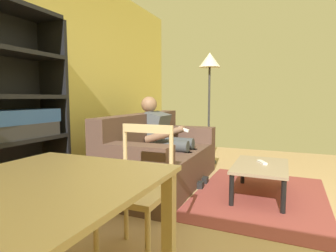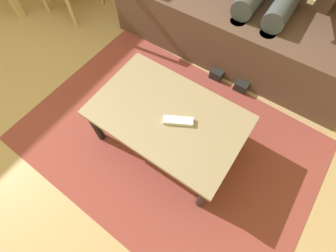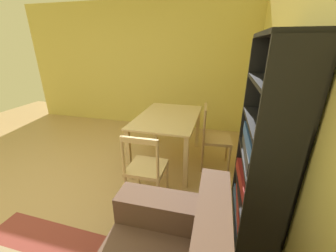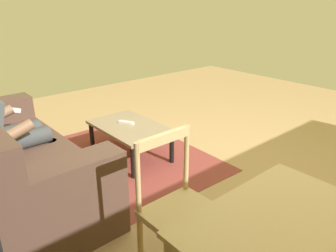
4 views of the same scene
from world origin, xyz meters
name	(u,v)px [view 2 (image 2 of 4)]	position (x,y,z in m)	size (l,w,h in m)	color
ground_plane	(13,113)	(0.00, 0.00, 0.00)	(8.08, 8.08, 0.00)	tan
couch	(250,5)	(1.07, 1.69, 0.34)	(2.00, 0.88, 0.91)	brown
coffee_table	(168,118)	(1.11, 0.48, 0.32)	(0.90, 0.57, 0.36)	gray
tv_remote	(178,121)	(1.18, 0.47, 0.38)	(0.05, 0.17, 0.02)	white
area_rug	(168,140)	(1.11, 0.48, 0.00)	(2.00, 1.40, 0.01)	brown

